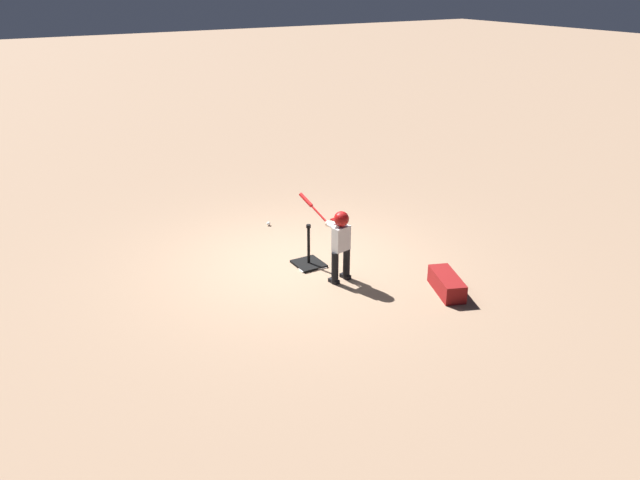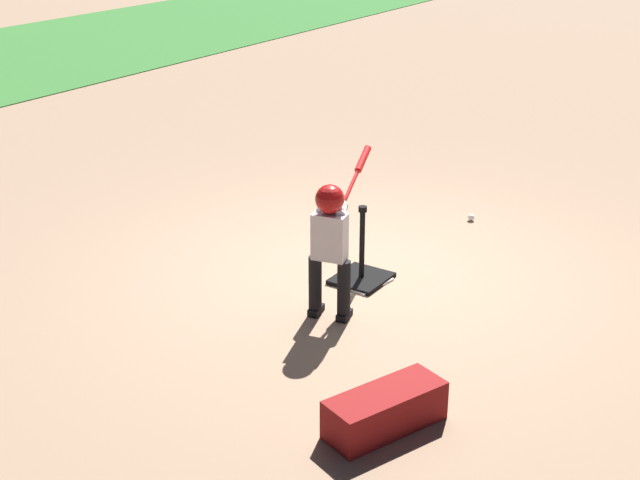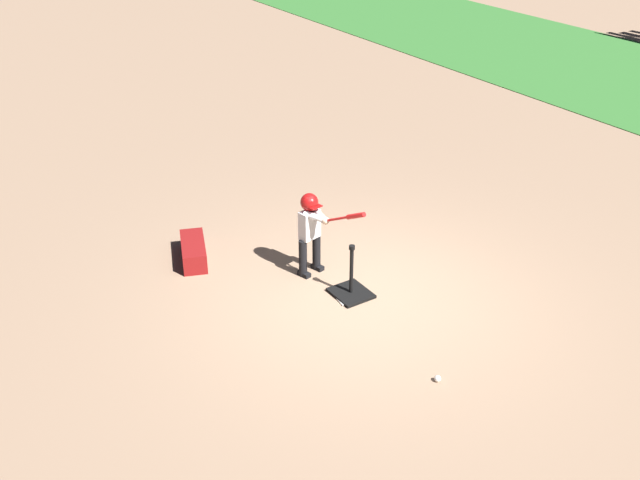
{
  "view_description": "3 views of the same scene",
  "coord_description": "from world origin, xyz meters",
  "px_view_note": "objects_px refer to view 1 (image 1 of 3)",
  "views": [
    {
      "loc": [
        -8.33,
        4.53,
        4.46
      ],
      "look_at": [
        -0.69,
        -0.01,
        0.65
      ],
      "focal_mm": 35.0,
      "sensor_mm": 36.0,
      "label": 1
    },
    {
      "loc": [
        -6.51,
        -3.81,
        3.45
      ],
      "look_at": [
        -0.77,
        -0.03,
        0.59
      ],
      "focal_mm": 50.0,
      "sensor_mm": 36.0,
      "label": 2
    },
    {
      "loc": [
        6.38,
        -4.83,
        5.24
      ],
      "look_at": [
        -0.42,
        -0.41,
        0.79
      ],
      "focal_mm": 42.0,
      "sensor_mm": 36.0,
      "label": 3
    }
  ],
  "objects_px": {
    "equipment_bag": "(447,284)",
    "batting_tee": "(309,260)",
    "batter_child": "(339,237)",
    "baseball": "(268,224)"
  },
  "relations": [
    {
      "from": "batter_child",
      "to": "equipment_bag",
      "type": "height_order",
      "value": "batter_child"
    },
    {
      "from": "batter_child",
      "to": "equipment_bag",
      "type": "relative_size",
      "value": 1.47
    },
    {
      "from": "equipment_bag",
      "to": "batting_tee",
      "type": "bearing_deg",
      "value": 55.74
    },
    {
      "from": "batting_tee",
      "to": "equipment_bag",
      "type": "xyz_separation_m",
      "value": [
        -1.9,
        -1.32,
        0.06
      ]
    },
    {
      "from": "batter_child",
      "to": "baseball",
      "type": "height_order",
      "value": "batter_child"
    },
    {
      "from": "baseball",
      "to": "equipment_bag",
      "type": "xyz_separation_m",
      "value": [
        -3.83,
        -1.11,
        0.1
      ]
    },
    {
      "from": "baseball",
      "to": "equipment_bag",
      "type": "relative_size",
      "value": 0.09
    },
    {
      "from": "baseball",
      "to": "equipment_bag",
      "type": "distance_m",
      "value": 3.99
    },
    {
      "from": "batting_tee",
      "to": "equipment_bag",
      "type": "distance_m",
      "value": 2.32
    },
    {
      "from": "equipment_bag",
      "to": "batter_child",
      "type": "bearing_deg",
      "value": 66.1
    }
  ]
}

